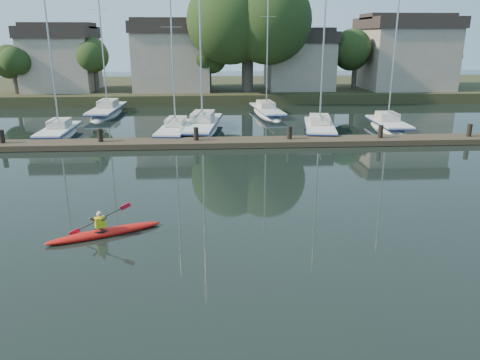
{
  "coord_description": "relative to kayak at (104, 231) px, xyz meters",
  "views": [
    {
      "loc": [
        -2.17,
        -15.37,
        6.75
      ],
      "look_at": [
        -0.97,
        2.55,
        1.2
      ],
      "focal_mm": 35.0,
      "sensor_mm": 36.0,
      "label": 1
    }
  ],
  "objects": [
    {
      "name": "sailboat_5",
      "position": [
        -5.35,
        27.11,
        -0.35
      ],
      "size": [
        2.5,
        9.29,
        15.26
      ],
      "rotation": [
        0.0,
        0.0,
        -0.04
      ],
      "color": "silver",
      "rests_on": "ground"
    },
    {
      "name": "sailboat_3",
      "position": [
        11.81,
        17.69,
        -0.35
      ],
      "size": [
        3.35,
        8.13,
        12.73
      ],
      "rotation": [
        0.0,
        0.0,
        -0.17
      ],
      "color": "silver",
      "rests_on": "ground"
    },
    {
      "name": "dock",
      "position": [
        5.94,
        13.87,
        0.05
      ],
      "size": [
        34.0,
        2.0,
        1.8
      ],
      "color": "#483929",
      "rests_on": "ground"
    },
    {
      "name": "ground",
      "position": [
        5.94,
        -0.13,
        -0.16
      ],
      "size": [
        160.0,
        160.0,
        0.0
      ],
      "primitive_type": "plane",
      "color": "black",
      "rests_on": "ground"
    },
    {
      "name": "shore",
      "position": [
        7.55,
        40.16,
        3.07
      ],
      "size": [
        90.0,
        25.25,
        12.75
      ],
      "color": "#2B341A",
      "rests_on": "ground"
    },
    {
      "name": "kayak",
      "position": [
        0.0,
        0.0,
        0.0
      ],
      "size": [
        3.91,
        2.16,
        1.29
      ],
      "rotation": [
        0.0,
        0.0,
        0.42
      ],
      "color": "red",
      "rests_on": "ground"
    },
    {
      "name": "sailboat_4",
      "position": [
        17.35,
        18.76,
        -0.34
      ],
      "size": [
        2.29,
        6.87,
        11.56
      ],
      "rotation": [
        0.0,
        0.0,
        -0.04
      ],
      "color": "silver",
      "rests_on": "ground"
    },
    {
      "name": "sailboat_2",
      "position": [
        3.23,
        18.97,
        -0.36
      ],
      "size": [
        3.58,
        9.97,
        16.14
      ],
      "rotation": [
        0.0,
        0.0,
        -0.14
      ],
      "color": "silver",
      "rests_on": "ground"
    },
    {
      "name": "sailboat_0",
      "position": [
        -6.82,
        17.72,
        -0.34
      ],
      "size": [
        1.98,
        6.91,
        10.95
      ],
      "rotation": [
        0.0,
        0.0,
        0.01
      ],
      "color": "silver",
      "rests_on": "ground"
    },
    {
      "name": "sailboat_1",
      "position": [
        1.32,
        17.84,
        -0.33
      ],
      "size": [
        2.78,
        7.91,
        12.65
      ],
      "rotation": [
        0.0,
        0.0,
        -0.11
      ],
      "color": "silver",
      "rests_on": "ground"
    },
    {
      "name": "sailboat_6",
      "position": [
        8.99,
        26.27,
        -0.32
      ],
      "size": [
        2.76,
        9.12,
        14.28
      ],
      "rotation": [
        0.0,
        0.0,
        0.1
      ],
      "color": "silver",
      "rests_on": "ground"
    }
  ]
}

